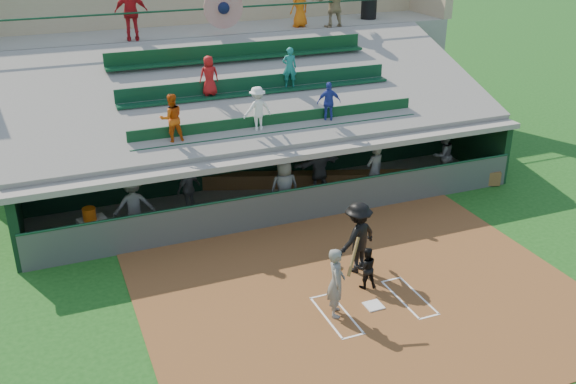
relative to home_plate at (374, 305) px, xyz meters
name	(u,v)px	position (x,y,z in m)	size (l,w,h in m)	color
ground	(373,307)	(0.00, 0.00, -0.04)	(100.00, 100.00, 0.00)	#174C15
dirt_slab	(364,296)	(0.00, 0.50, -0.03)	(11.00, 9.00, 0.02)	brown
home_plate	(374,305)	(0.00, 0.00, 0.00)	(0.43, 0.43, 0.03)	white
batters_box_chalk	(374,306)	(0.00, 0.00, -0.01)	(2.65, 1.85, 0.01)	white
dugout_floor	(275,200)	(0.00, 6.75, -0.02)	(16.00, 3.50, 0.04)	gray
concourse_slab	(216,86)	(0.00, 13.50, 2.26)	(20.00, 3.00, 4.60)	gray
grandstand	(238,106)	(-0.01, 10.51, 2.23)	(20.40, 10.40, 7.80)	#4F544F
batter_at_plate	(336,282)	(-1.01, 0.08, 0.88)	(0.94, 0.80, 1.95)	#61645E
catcher	(366,268)	(0.23, 0.86, 0.55)	(0.55, 0.43, 1.13)	black
home_umpire	(358,237)	(0.41, 1.71, 0.98)	(1.28, 0.74, 1.99)	black
dugout_bench	(264,180)	(0.01, 7.89, 0.25)	(16.61, 0.50, 0.50)	brown
white_table	(94,230)	(-5.96, 6.07, 0.35)	(0.78, 0.59, 0.69)	white
water_cooler	(89,214)	(-6.03, 6.04, 0.88)	(0.38, 0.38, 0.38)	orange
dugout_player_a	(133,205)	(-4.77, 5.97, 0.97)	(1.25, 0.72, 1.94)	#555752
dugout_player_b	(189,189)	(-2.88, 6.96, 0.79)	(0.92, 0.38, 1.57)	#5F625C
dugout_player_c	(284,188)	(-0.16, 5.54, 0.94)	(0.92, 0.60, 1.88)	#5E615C
dugout_player_d	(319,166)	(1.62, 6.80, 0.95)	(1.76, 0.56, 1.90)	#50524E
dugout_player_e	(374,171)	(3.13, 5.68, 0.95)	(0.69, 0.45, 1.89)	#5B5D58
dugout_player_f	(443,155)	(6.20, 6.22, 0.89)	(0.86, 0.67, 1.77)	#545752
trash_bin	(369,7)	(6.88, 13.36, 5.06)	(0.66, 0.66, 1.00)	black
concourse_staff_a	(131,12)	(-3.33, 12.20, 5.56)	(1.17, 0.49, 1.99)	red
concourse_staff_b	(300,6)	(3.34, 12.63, 5.38)	(0.80, 0.52, 1.63)	orange
concourse_staff_c	(335,1)	(4.64, 12.14, 5.55)	(1.83, 0.58, 1.98)	tan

